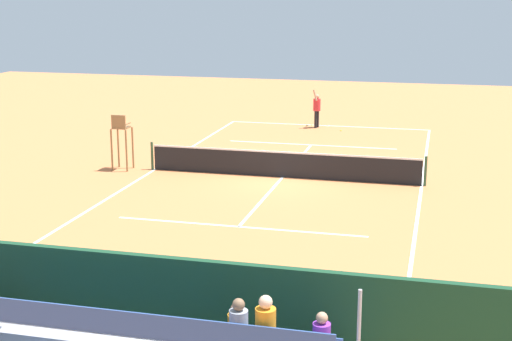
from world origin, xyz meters
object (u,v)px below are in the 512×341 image
tennis_net (283,164)px  courtside_bench (306,328)px  tennis_racket (309,125)px  bleacher_stand (101,340)px  equipment_bag (224,340)px  umpire_chair (121,136)px  tennis_player (317,107)px  tennis_ball_near (341,130)px

tennis_net → courtside_bench: bearing=104.0°
tennis_net → tennis_racket: bearing=-84.9°
bleacher_stand → equipment_bag: bearing=-129.2°
umpire_chair → tennis_racket: size_ratio=3.65×
tennis_net → equipment_bag: bearing=97.4°
umpire_chair → tennis_player: 12.08m
tennis_player → tennis_ball_near: bearing=154.1°
courtside_bench → tennis_racket: bearing=-80.0°
courtside_bench → equipment_bag: bearing=4.7°
tennis_net → tennis_ball_near: size_ratio=156.06×
tennis_ball_near → tennis_racket: bearing=-33.6°
bleacher_stand → tennis_ball_near: (-0.68, -25.02, -0.89)m
umpire_chair → courtside_bench: (-9.51, 12.95, -0.76)m
umpire_chair → courtside_bench: size_ratio=1.19×
umpire_chair → tennis_net: bearing=-177.1°
bleacher_stand → umpire_chair: bearing=-67.1°
tennis_player → tennis_ball_near: 1.76m
tennis_racket → tennis_ball_near: (-1.79, 1.19, 0.02)m
umpire_chair → courtside_bench: umpire_chair is taller
bleacher_stand → umpire_chair: (6.35, -15.02, 0.39)m
tennis_player → bleacher_stand: bearing=91.4°
umpire_chair → bleacher_stand: bearing=112.9°
courtside_bench → tennis_player: size_ratio=0.93×
tennis_net → tennis_ball_near: 9.73m
tennis_net → tennis_ball_near: tennis_net is taller
courtside_bench → equipment_bag: 1.62m
umpire_chair → equipment_bag: size_ratio=2.38×
bleacher_stand → tennis_racket: bleacher_stand is taller
courtside_bench → tennis_ball_near: courtside_bench is taller
umpire_chair → equipment_bag: umpire_chair is taller
bleacher_stand → courtside_bench: 3.80m
courtside_bench → tennis_ball_near: (2.48, -22.95, -0.53)m
equipment_bag → tennis_player: size_ratio=0.47×
tennis_net → bleacher_stand: bleacher_stand is taller
umpire_chair → tennis_racket: bearing=-115.1°
bleacher_stand → tennis_net: bearing=-89.5°
umpire_chair → tennis_ball_near: bearing=-125.1°
umpire_chair → tennis_player: bearing=-118.2°
bleacher_stand → tennis_racket: size_ratio=15.47×
equipment_bag → tennis_player: bearing=-84.6°
tennis_net → tennis_player: tennis_player is taller
tennis_player → tennis_racket: tennis_player is taller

